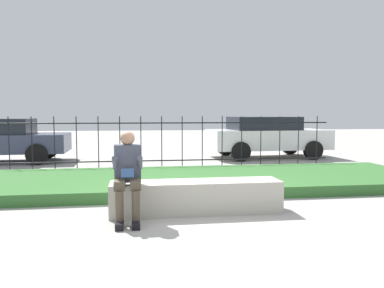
% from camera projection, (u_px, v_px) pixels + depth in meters
% --- Properties ---
extents(ground_plane, '(60.00, 60.00, 0.00)m').
position_uv_depth(ground_plane, '(197.00, 212.00, 5.88)').
color(ground_plane, '#9E9B93').
extents(stone_bench, '(2.66, 0.56, 0.50)m').
position_uv_depth(stone_bench, '(196.00, 198.00, 5.86)').
color(stone_bench, '#B7B2A3').
rests_on(stone_bench, ground_plane).
extents(person_seated_reader, '(0.42, 0.73, 1.30)m').
position_uv_depth(person_seated_reader, '(128.00, 172.00, 5.36)').
color(person_seated_reader, black).
rests_on(person_seated_reader, ground_plane).
extents(grass_berm, '(10.82, 3.05, 0.21)m').
position_uv_depth(grass_berm, '(181.00, 181.00, 8.07)').
color(grass_berm, '#33662D').
rests_on(grass_berm, ground_plane).
extents(iron_fence, '(8.82, 0.03, 1.48)m').
position_uv_depth(iron_fence, '(172.00, 143.00, 10.04)').
color(iron_fence, black).
rests_on(iron_fence, ground_plane).
extents(car_parked_right, '(4.21, 2.12, 1.45)m').
position_uv_depth(car_parked_right, '(266.00, 136.00, 13.26)').
color(car_parked_right, silver).
rests_on(car_parked_right, ground_plane).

